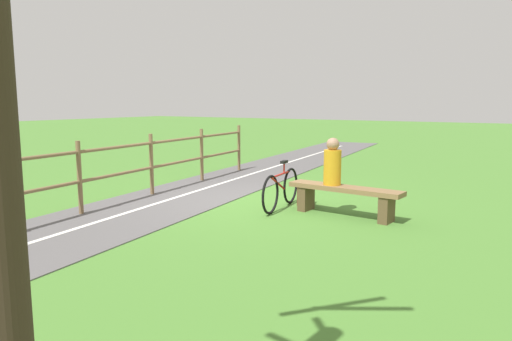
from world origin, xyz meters
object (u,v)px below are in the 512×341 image
bench (344,195)px  person_seated (332,164)px  bicycle (281,189)px  backpack (305,195)px

bench → person_seated: bearing=-0.0°
person_seated → bicycle: bearing=9.6°
bench → person_seated: size_ratio=2.50×
bench → bicycle: 1.21m
bench → person_seated: (0.24, -0.02, 0.52)m
bicycle → backpack: bearing=147.9°
bench → bicycle: bicycle is taller
bench → backpack: 1.08m
bicycle → backpack: bicycle is taller
backpack → bicycle: bearing=64.9°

